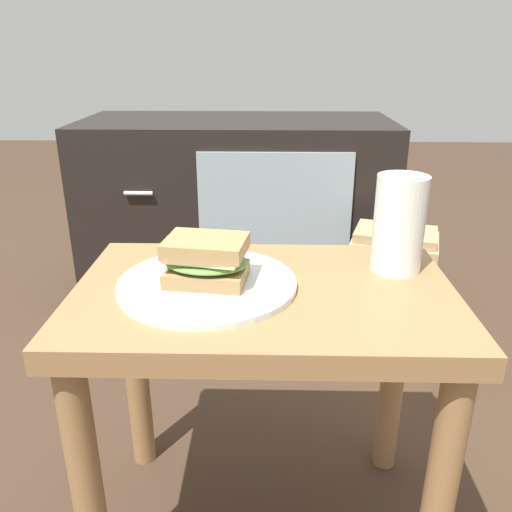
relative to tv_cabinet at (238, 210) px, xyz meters
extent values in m
cube|color=olive|center=(0.10, -0.95, 0.15)|extent=(0.56, 0.36, 0.04)
cylinder|color=olive|center=(-0.15, -1.09, -0.08)|extent=(0.04, 0.04, 0.43)
cylinder|color=olive|center=(0.34, -1.09, -0.08)|extent=(0.04, 0.04, 0.43)
cylinder|color=olive|center=(-0.15, -0.80, -0.08)|extent=(0.04, 0.04, 0.43)
cylinder|color=olive|center=(0.34, -0.80, -0.08)|extent=(0.04, 0.04, 0.43)
cube|color=black|center=(0.00, 0.00, 0.00)|extent=(0.96, 0.44, 0.58)
cube|color=#8C9EA8|center=(0.12, -0.22, 0.01)|extent=(0.43, 0.01, 0.44)
cylinder|color=silver|center=(-0.27, -0.23, 0.12)|extent=(0.08, 0.01, 0.01)
cylinder|color=silver|center=(-0.27, -0.23, -0.10)|extent=(0.08, 0.01, 0.01)
cylinder|color=silver|center=(0.01, -0.95, 0.17)|extent=(0.26, 0.26, 0.01)
cube|color=#9E7A4C|center=(0.01, -0.95, 0.19)|extent=(0.12, 0.10, 0.02)
ellipsoid|color=#608C42|center=(0.01, -0.95, 0.21)|extent=(0.13, 0.11, 0.02)
cube|color=beige|center=(0.01, -0.95, 0.22)|extent=(0.12, 0.10, 0.01)
cube|color=#9E7A4C|center=(0.01, -0.95, 0.23)|extent=(0.12, 0.10, 0.02)
cylinder|color=silver|center=(0.30, -0.87, 0.25)|extent=(0.08, 0.08, 0.15)
cylinder|color=#C67219|center=(0.30, -0.87, 0.23)|extent=(0.07, 0.07, 0.12)
cylinder|color=white|center=(0.30, -0.87, 0.30)|extent=(0.07, 0.07, 0.01)
cube|color=tan|center=(0.42, -0.42, -0.12)|extent=(0.24, 0.22, 0.35)
cube|color=tan|center=(0.42, -0.42, 0.07)|extent=(0.23, 0.19, 0.02)
camera|label=1|loc=(0.10, -1.64, 0.50)|focal=36.56mm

